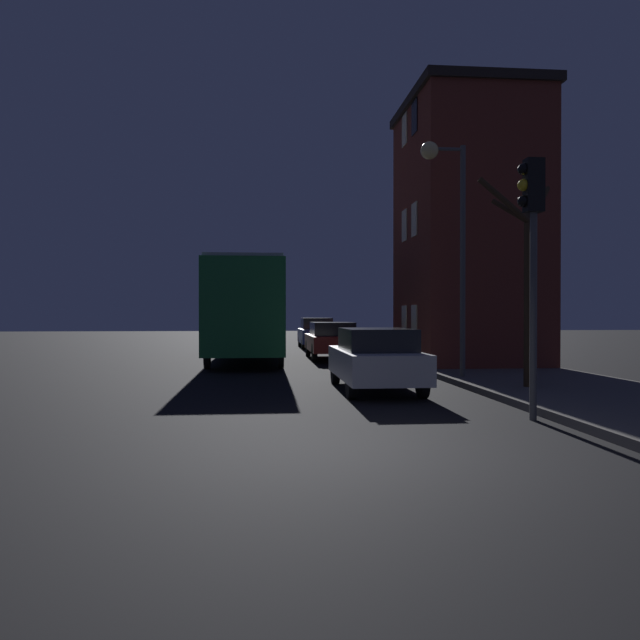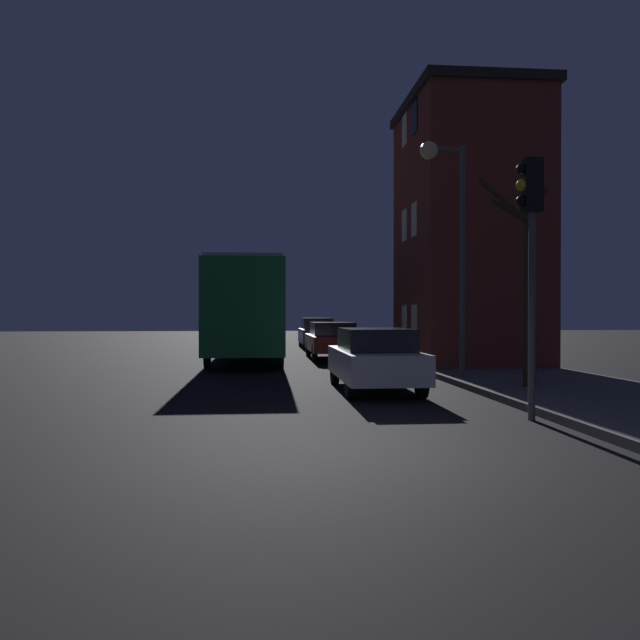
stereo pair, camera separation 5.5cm
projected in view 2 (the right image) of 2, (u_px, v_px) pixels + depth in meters
ground_plane at (355, 452)px, 8.09m from camera, size 120.00×120.00×0.00m
brick_building at (468, 230)px, 21.36m from camera, size 4.29×5.50×9.02m
streetlamp at (447, 208)px, 16.31m from camera, size 1.20×0.47×6.15m
traffic_light at (530, 233)px, 10.49m from camera, size 0.43×0.24×4.42m
bare_tree at (528, 279)px, 14.18m from camera, size 2.08×1.03×4.75m
bus at (247, 304)px, 23.96m from camera, size 2.62×10.61×3.68m
car_near_lane at (375, 358)px, 14.54m from camera, size 1.71×4.36×1.46m
car_mid_lane at (332, 339)px, 24.95m from camera, size 1.81×4.70×1.48m
car_far_lane at (317, 333)px, 33.17m from camera, size 1.73×4.22×1.60m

